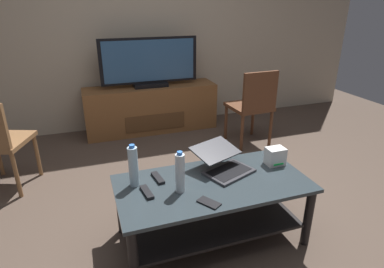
{
  "coord_description": "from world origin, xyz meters",
  "views": [
    {
      "loc": [
        -0.79,
        -1.92,
        1.58
      ],
      "look_at": [
        -0.02,
        0.3,
        0.61
      ],
      "focal_mm": 30.08,
      "sensor_mm": 36.0,
      "label": 1
    }
  ],
  "objects_px": {
    "coffee_table": "(212,200)",
    "laptop": "(223,163)",
    "water_bottle_far": "(180,173)",
    "cell_phone": "(209,203)",
    "dining_chair": "(253,104)",
    "television": "(150,64)",
    "soundbar_remote": "(158,178)",
    "tv_remote": "(147,192)",
    "water_bottle_near": "(133,166)",
    "router_box": "(275,156)",
    "media_cabinet": "(151,108)"
  },
  "relations": [
    {
      "from": "water_bottle_far",
      "to": "cell_phone",
      "type": "bearing_deg",
      "value": -57.11
    },
    {
      "from": "dining_chair",
      "to": "tv_remote",
      "type": "bearing_deg",
      "value": -138.21
    },
    {
      "from": "media_cabinet",
      "to": "cell_phone",
      "type": "height_order",
      "value": "media_cabinet"
    },
    {
      "from": "water_bottle_far",
      "to": "cell_phone",
      "type": "height_order",
      "value": "water_bottle_far"
    },
    {
      "from": "coffee_table",
      "to": "laptop",
      "type": "height_order",
      "value": "laptop"
    },
    {
      "from": "television",
      "to": "tv_remote",
      "type": "distance_m",
      "value": 2.27
    },
    {
      "from": "router_box",
      "to": "soundbar_remote",
      "type": "distance_m",
      "value": 0.88
    },
    {
      "from": "laptop",
      "to": "water_bottle_far",
      "type": "distance_m",
      "value": 0.41
    },
    {
      "from": "router_box",
      "to": "soundbar_remote",
      "type": "height_order",
      "value": "router_box"
    },
    {
      "from": "television",
      "to": "dining_chair",
      "type": "xyz_separation_m",
      "value": [
        0.99,
        -0.84,
        -0.37
      ]
    },
    {
      "from": "laptop",
      "to": "soundbar_remote",
      "type": "bearing_deg",
      "value": 176.5
    },
    {
      "from": "television",
      "to": "water_bottle_far",
      "type": "height_order",
      "value": "television"
    },
    {
      "from": "coffee_table",
      "to": "cell_phone",
      "type": "height_order",
      "value": "cell_phone"
    },
    {
      "from": "television",
      "to": "router_box",
      "type": "height_order",
      "value": "television"
    },
    {
      "from": "tv_remote",
      "to": "media_cabinet",
      "type": "bearing_deg",
      "value": 69.56
    },
    {
      "from": "coffee_table",
      "to": "tv_remote",
      "type": "xyz_separation_m",
      "value": [
        -0.45,
        0.01,
        0.15
      ]
    },
    {
      "from": "cell_phone",
      "to": "laptop",
      "type": "bearing_deg",
      "value": 21.85
    },
    {
      "from": "television",
      "to": "soundbar_remote",
      "type": "relative_size",
      "value": 7.49
    },
    {
      "from": "water_bottle_near",
      "to": "water_bottle_far",
      "type": "xyz_separation_m",
      "value": [
        0.26,
        -0.17,
        -0.01
      ]
    },
    {
      "from": "dining_chair",
      "to": "soundbar_remote",
      "type": "height_order",
      "value": "dining_chair"
    },
    {
      "from": "coffee_table",
      "to": "water_bottle_near",
      "type": "bearing_deg",
      "value": 164.83
    },
    {
      "from": "coffee_table",
      "to": "water_bottle_near",
      "type": "height_order",
      "value": "water_bottle_near"
    },
    {
      "from": "water_bottle_near",
      "to": "water_bottle_far",
      "type": "distance_m",
      "value": 0.31
    },
    {
      "from": "coffee_table",
      "to": "dining_chair",
      "type": "height_order",
      "value": "dining_chair"
    },
    {
      "from": "laptop",
      "to": "water_bottle_far",
      "type": "height_order",
      "value": "water_bottle_far"
    },
    {
      "from": "media_cabinet",
      "to": "laptop",
      "type": "bearing_deg",
      "value": -88.03
    },
    {
      "from": "cell_phone",
      "to": "water_bottle_far",
      "type": "bearing_deg",
      "value": 90.37
    },
    {
      "from": "television",
      "to": "water_bottle_far",
      "type": "xyz_separation_m",
      "value": [
        -0.3,
        -2.22,
        -0.28
      ]
    },
    {
      "from": "water_bottle_near",
      "to": "soundbar_remote",
      "type": "xyz_separation_m",
      "value": [
        0.16,
        0.02,
        -0.13
      ]
    },
    {
      "from": "coffee_table",
      "to": "tv_remote",
      "type": "bearing_deg",
      "value": 178.81
    },
    {
      "from": "television",
      "to": "dining_chair",
      "type": "distance_m",
      "value": 1.35
    },
    {
      "from": "cell_phone",
      "to": "tv_remote",
      "type": "height_order",
      "value": "tv_remote"
    },
    {
      "from": "tv_remote",
      "to": "soundbar_remote",
      "type": "bearing_deg",
      "value": 46.91
    },
    {
      "from": "cell_phone",
      "to": "soundbar_remote",
      "type": "xyz_separation_m",
      "value": [
        -0.22,
        0.38,
        0.01
      ]
    },
    {
      "from": "coffee_table",
      "to": "water_bottle_far",
      "type": "bearing_deg",
      "value": -172.37
    },
    {
      "from": "water_bottle_far",
      "to": "water_bottle_near",
      "type": "bearing_deg",
      "value": 147.44
    },
    {
      "from": "water_bottle_far",
      "to": "tv_remote",
      "type": "xyz_separation_m",
      "value": [
        -0.21,
        0.04,
        -0.12
      ]
    },
    {
      "from": "television",
      "to": "laptop",
      "type": "relative_size",
      "value": 2.59
    },
    {
      "from": "cell_phone",
      "to": "soundbar_remote",
      "type": "height_order",
      "value": "soundbar_remote"
    },
    {
      "from": "water_bottle_far",
      "to": "cell_phone",
      "type": "relative_size",
      "value": 1.99
    },
    {
      "from": "coffee_table",
      "to": "cell_phone",
      "type": "relative_size",
      "value": 9.19
    },
    {
      "from": "laptop",
      "to": "television",
      "type": "bearing_deg",
      "value": 91.99
    },
    {
      "from": "cell_phone",
      "to": "router_box",
      "type": "bearing_deg",
      "value": -7.17
    },
    {
      "from": "laptop",
      "to": "cell_phone",
      "type": "distance_m",
      "value": 0.43
    },
    {
      "from": "dining_chair",
      "to": "cell_phone",
      "type": "height_order",
      "value": "dining_chair"
    },
    {
      "from": "television",
      "to": "water_bottle_near",
      "type": "distance_m",
      "value": 2.14
    },
    {
      "from": "laptop",
      "to": "water_bottle_far",
      "type": "xyz_separation_m",
      "value": [
        -0.37,
        -0.16,
        0.07
      ]
    },
    {
      "from": "laptop",
      "to": "water_bottle_near",
      "type": "relative_size",
      "value": 1.59
    },
    {
      "from": "water_bottle_far",
      "to": "soundbar_remote",
      "type": "relative_size",
      "value": 1.74
    },
    {
      "from": "media_cabinet",
      "to": "water_bottle_near",
      "type": "distance_m",
      "value": 2.17
    }
  ]
}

